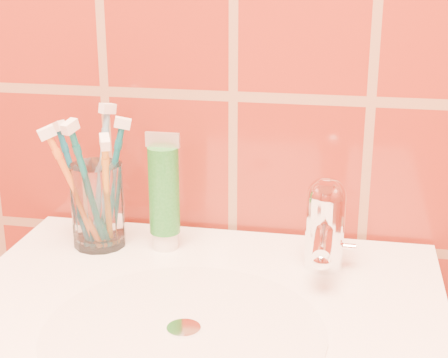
# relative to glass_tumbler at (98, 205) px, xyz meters

# --- Properties ---
(glass_tumbler) EXTENTS (0.09, 0.09, 0.11)m
(glass_tumbler) POSITION_rel_glass_tumbler_xyz_m (0.00, 0.00, 0.00)
(glass_tumbler) COLOR white
(glass_tumbler) RESTS_ON pedestal_sink
(toothpaste_tube) EXTENTS (0.04, 0.04, 0.16)m
(toothpaste_tube) POSITION_rel_glass_tumbler_xyz_m (0.09, 0.01, 0.02)
(toothpaste_tube) COLOR white
(toothpaste_tube) RESTS_ON pedestal_sink
(faucet) EXTENTS (0.05, 0.11, 0.12)m
(faucet) POSITION_rel_glass_tumbler_xyz_m (0.30, -0.02, 0.01)
(faucet) COLOR white
(faucet) RESTS_ON pedestal_sink
(toothbrush_0) EXTENTS (0.14, 0.13, 0.18)m
(toothbrush_0) POSITION_rel_glass_tumbler_xyz_m (-0.03, 0.01, 0.02)
(toothbrush_0) COLOR navy
(toothbrush_0) RESTS_ON glass_tumbler
(toothbrush_1) EXTENTS (0.09, 0.08, 0.18)m
(toothbrush_1) POSITION_rel_glass_tumbler_xyz_m (0.01, 0.01, 0.03)
(toothbrush_1) COLOR #0C5E6D
(toothbrush_1) RESTS_ON glass_tumbler
(toothbrush_2) EXTENTS (0.13, 0.12, 0.19)m
(toothbrush_2) POSITION_rel_glass_tumbler_xyz_m (-0.02, -0.02, 0.03)
(toothbrush_2) COLOR orange
(toothbrush_2) RESTS_ON glass_tumbler
(toothbrush_3) EXTENTS (0.08, 0.13, 0.20)m
(toothbrush_3) POSITION_rel_glass_tumbler_xyz_m (-0.00, -0.03, 0.03)
(toothbrush_3) COLOR #0C6265
(toothbrush_3) RESTS_ON glass_tumbler
(toothbrush_4) EXTENTS (0.08, 0.10, 0.20)m
(toothbrush_4) POSITION_rel_glass_tumbler_xyz_m (0.00, 0.02, 0.04)
(toothbrush_4) COLOR #6CA3C0
(toothbrush_4) RESTS_ON glass_tumbler
(toothbrush_5) EXTENTS (0.10, 0.14, 0.19)m
(toothbrush_5) POSITION_rel_glass_tumbler_xyz_m (0.02, -0.02, 0.03)
(toothbrush_5) COLOR orange
(toothbrush_5) RESTS_ON glass_tumbler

